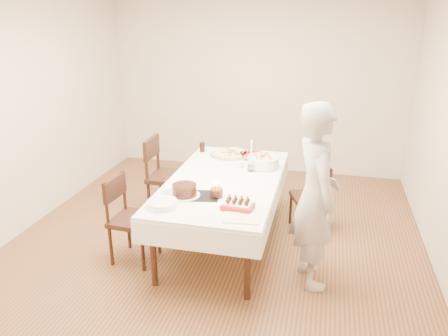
% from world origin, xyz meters
% --- Properties ---
extents(floor, '(5.00, 5.00, 0.00)m').
position_xyz_m(floor, '(0.00, 0.00, 0.00)').
color(floor, '#4E2E1B').
rests_on(floor, ground).
extents(wall_back, '(4.50, 0.04, 2.70)m').
position_xyz_m(wall_back, '(0.00, 2.50, 1.35)').
color(wall_back, beige).
rests_on(wall_back, floor).
extents(wall_front, '(4.50, 0.04, 2.70)m').
position_xyz_m(wall_front, '(0.00, -2.50, 1.35)').
color(wall_front, beige).
rests_on(wall_front, floor).
extents(wall_left, '(0.04, 5.00, 2.70)m').
position_xyz_m(wall_left, '(-2.25, 0.00, 1.35)').
color(wall_left, beige).
rests_on(wall_left, floor).
extents(dining_table, '(1.78, 2.40, 0.75)m').
position_xyz_m(dining_table, '(0.08, 0.05, 0.38)').
color(dining_table, white).
rests_on(dining_table, floor).
extents(chair_right_savory, '(0.53, 0.53, 0.81)m').
position_xyz_m(chair_right_savory, '(0.96, 0.57, 0.40)').
color(chair_right_savory, '#331911').
rests_on(chair_right_savory, floor).
extents(chair_left_savory, '(0.51, 0.51, 0.99)m').
position_xyz_m(chair_left_savory, '(-0.74, 0.58, 0.50)').
color(chair_left_savory, '#331911').
rests_on(chair_left_savory, floor).
extents(chair_left_dessert, '(0.49, 0.49, 0.89)m').
position_xyz_m(chair_left_dessert, '(-0.72, -0.51, 0.45)').
color(chair_left_dessert, '#331911').
rests_on(chair_left_dessert, floor).
extents(person, '(0.62, 0.74, 1.73)m').
position_xyz_m(person, '(1.05, -0.45, 0.86)').
color(person, '#BCB7B1').
rests_on(person, floor).
extents(pizza_white, '(0.60, 0.60, 0.04)m').
position_xyz_m(pizza_white, '(-0.03, 0.84, 0.77)').
color(pizza_white, beige).
rests_on(pizza_white, dining_table).
extents(pizza_pepperoni, '(0.35, 0.35, 0.04)m').
position_xyz_m(pizza_pepperoni, '(0.23, 0.85, 0.77)').
color(pizza_pepperoni, red).
rests_on(pizza_pepperoni, dining_table).
extents(red_placemat, '(0.26, 0.26, 0.01)m').
position_xyz_m(red_placemat, '(0.44, 0.49, 0.75)').
color(red_placemat, '#B21E1E').
rests_on(red_placemat, dining_table).
extents(pasta_bowl, '(0.39, 0.39, 0.11)m').
position_xyz_m(pasta_bowl, '(0.43, 0.52, 0.81)').
color(pasta_bowl, white).
rests_on(pasta_bowl, dining_table).
extents(taper_candle, '(0.10, 0.10, 0.36)m').
position_xyz_m(taper_candle, '(0.32, 0.36, 0.93)').
color(taper_candle, white).
rests_on(taper_candle, dining_table).
extents(shaker_pair, '(0.10, 0.10, 0.09)m').
position_xyz_m(shaker_pair, '(0.20, 0.44, 0.80)').
color(shaker_pair, white).
rests_on(shaker_pair, dining_table).
extents(cola_glass, '(0.08, 0.08, 0.12)m').
position_xyz_m(cola_glass, '(-0.40, 0.89, 0.81)').
color(cola_glass, black).
rests_on(cola_glass, dining_table).
extents(layer_cake, '(0.35, 0.35, 0.12)m').
position_xyz_m(layer_cake, '(-0.18, -0.47, 0.81)').
color(layer_cake, black).
rests_on(layer_cake, dining_table).
extents(cake_board, '(0.32, 0.32, 0.01)m').
position_xyz_m(cake_board, '(0.01, -0.43, 0.75)').
color(cake_board, black).
rests_on(cake_board, dining_table).
extents(birthday_cake, '(0.15, 0.15, 0.13)m').
position_xyz_m(birthday_cake, '(0.12, -0.41, 0.83)').
color(birthday_cake, '#3D1B10').
rests_on(birthday_cake, dining_table).
extents(strawberry_box, '(0.30, 0.22, 0.07)m').
position_xyz_m(strawberry_box, '(0.38, -0.63, 0.79)').
color(strawberry_box, '#AF2014').
rests_on(strawberry_box, dining_table).
extents(box_lid, '(0.32, 0.23, 0.03)m').
position_xyz_m(box_lid, '(0.45, -0.82, 0.75)').
color(box_lid, beige).
rests_on(box_lid, dining_table).
extents(plate_stack, '(0.36, 0.36, 0.06)m').
position_xyz_m(plate_stack, '(-0.30, -0.74, 0.78)').
color(plate_stack, white).
rests_on(plate_stack, dining_table).
extents(china_plate, '(0.24, 0.24, 0.01)m').
position_xyz_m(china_plate, '(-0.32, -0.44, 0.75)').
color(china_plate, white).
rests_on(china_plate, dining_table).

